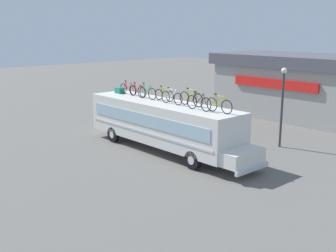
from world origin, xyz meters
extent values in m
plane|color=#605E59|center=(0.00, 0.00, 0.00)|extent=(120.00, 120.00, 0.00)
cube|color=silver|center=(0.00, 0.00, 1.73)|extent=(10.89, 2.54, 2.29)
cube|color=silver|center=(5.97, 0.00, 0.94)|extent=(1.06, 2.34, 0.72)
cube|color=#99B7C6|center=(0.00, -1.29, 1.99)|extent=(10.02, 0.04, 0.69)
cube|color=#99B7C6|center=(0.00, 1.29, 1.99)|extent=(10.02, 0.04, 0.69)
cube|color=silver|center=(0.00, -1.29, 1.27)|extent=(10.46, 0.03, 0.12)
cube|color=silver|center=(0.00, 1.29, 1.27)|extent=(10.46, 0.03, 0.12)
cube|color=silver|center=(6.56, 0.00, 0.50)|extent=(0.16, 2.41, 0.24)
cylinder|color=black|center=(3.70, -1.13, 0.49)|extent=(0.97, 0.28, 0.97)
cylinder|color=silver|center=(3.70, -1.13, 0.49)|extent=(0.44, 0.30, 0.44)
cylinder|color=black|center=(3.70, 1.13, 0.49)|extent=(0.97, 0.28, 0.97)
cylinder|color=silver|center=(3.70, 1.13, 0.49)|extent=(0.44, 0.30, 0.44)
cylinder|color=black|center=(-3.38, -1.13, 0.49)|extent=(0.97, 0.28, 0.97)
cylinder|color=silver|center=(-3.38, -1.13, 0.49)|extent=(0.44, 0.30, 0.44)
cylinder|color=black|center=(-3.38, 1.13, 0.49)|extent=(0.97, 0.28, 0.97)
cylinder|color=silver|center=(-3.38, 1.13, 0.49)|extent=(0.44, 0.30, 0.44)
cube|color=#1E7F66|center=(-4.42, 0.17, 3.06)|extent=(0.57, 0.42, 0.38)
torus|color=black|center=(-4.15, 0.29, 3.20)|extent=(0.66, 0.04, 0.66)
torus|color=black|center=(-3.10, 0.29, 3.20)|extent=(0.66, 0.04, 0.66)
cylinder|color=red|center=(-3.84, 0.29, 3.45)|extent=(0.20, 0.04, 0.47)
cylinder|color=red|center=(-3.52, 0.29, 3.44)|extent=(0.49, 0.04, 0.46)
cylinder|color=red|center=(-3.61, 0.29, 3.67)|extent=(0.63, 0.04, 0.07)
cylinder|color=red|center=(-3.95, 0.29, 3.21)|extent=(0.40, 0.03, 0.05)
cylinder|color=red|center=(-4.04, 0.29, 3.44)|extent=(0.26, 0.03, 0.49)
cylinder|color=red|center=(-3.19, 0.29, 3.43)|extent=(0.22, 0.03, 0.46)
cylinder|color=silver|center=(-3.29, 0.29, 3.70)|extent=(0.03, 0.44, 0.03)
ellipsoid|color=black|center=(-3.92, 0.29, 3.72)|extent=(0.20, 0.08, 0.06)
torus|color=black|center=(-3.06, 0.21, 3.20)|extent=(0.66, 0.04, 0.66)
torus|color=black|center=(-2.02, 0.21, 3.20)|extent=(0.66, 0.04, 0.66)
cylinder|color=red|center=(-2.75, 0.21, 3.45)|extent=(0.20, 0.04, 0.47)
cylinder|color=red|center=(-2.43, 0.21, 3.43)|extent=(0.48, 0.04, 0.45)
cylinder|color=red|center=(-2.52, 0.21, 3.66)|extent=(0.63, 0.04, 0.07)
cylinder|color=red|center=(-2.86, 0.21, 3.21)|extent=(0.40, 0.03, 0.05)
cylinder|color=red|center=(-2.95, 0.21, 3.44)|extent=(0.26, 0.03, 0.49)
cylinder|color=red|center=(-2.11, 0.21, 3.42)|extent=(0.22, 0.03, 0.46)
cylinder|color=silver|center=(-2.20, 0.21, 3.69)|extent=(0.03, 0.44, 0.03)
ellipsoid|color=black|center=(-2.83, 0.21, 3.71)|extent=(0.20, 0.08, 0.06)
torus|color=black|center=(-1.97, 0.06, 3.24)|extent=(0.73, 0.04, 0.73)
torus|color=black|center=(-0.94, 0.06, 3.24)|extent=(0.73, 0.04, 0.73)
cylinder|color=green|center=(-1.66, 0.06, 3.52)|extent=(0.20, 0.04, 0.53)
cylinder|color=green|center=(-1.35, 0.06, 3.50)|extent=(0.48, 0.04, 0.50)
cylinder|color=green|center=(-1.44, 0.06, 3.76)|extent=(0.62, 0.04, 0.07)
cylinder|color=green|center=(-1.78, 0.06, 3.25)|extent=(0.39, 0.03, 0.05)
cylinder|color=green|center=(-1.86, 0.06, 3.51)|extent=(0.25, 0.03, 0.55)
cylinder|color=green|center=(-1.03, 0.06, 3.49)|extent=(0.22, 0.03, 0.51)
cylinder|color=silver|center=(-1.13, 0.06, 3.79)|extent=(0.03, 0.44, 0.03)
ellipsoid|color=black|center=(-1.75, 0.06, 3.81)|extent=(0.20, 0.08, 0.06)
torus|color=black|center=(-0.71, 0.39, 3.20)|extent=(0.66, 0.04, 0.66)
torus|color=black|center=(0.26, 0.39, 3.20)|extent=(0.66, 0.04, 0.66)
cylinder|color=#B2B20C|center=(-0.42, 0.39, 3.45)|extent=(0.19, 0.04, 0.47)
cylinder|color=#B2B20C|center=(-0.13, 0.39, 3.43)|extent=(0.45, 0.04, 0.45)
cylinder|color=#B2B20C|center=(-0.21, 0.39, 3.66)|extent=(0.58, 0.04, 0.07)
cylinder|color=#B2B20C|center=(-0.53, 0.39, 3.21)|extent=(0.37, 0.03, 0.05)
cylinder|color=#B2B20C|center=(-0.60, 0.39, 3.44)|extent=(0.24, 0.03, 0.49)
cylinder|color=#B2B20C|center=(0.17, 0.39, 3.42)|extent=(0.20, 0.03, 0.46)
cylinder|color=silver|center=(0.08, 0.39, 3.70)|extent=(0.03, 0.44, 0.03)
ellipsoid|color=black|center=(-0.50, 0.39, 3.72)|extent=(0.20, 0.08, 0.06)
torus|color=black|center=(0.34, 0.00, 3.22)|extent=(0.70, 0.04, 0.70)
torus|color=black|center=(1.38, 0.00, 3.22)|extent=(0.70, 0.04, 0.70)
cylinder|color=white|center=(0.65, 0.00, 3.48)|extent=(0.20, 0.04, 0.50)
cylinder|color=white|center=(0.96, 0.00, 3.47)|extent=(0.48, 0.04, 0.48)
cylinder|color=white|center=(0.88, 0.00, 3.71)|extent=(0.62, 0.04, 0.07)
cylinder|color=white|center=(0.54, 0.00, 3.23)|extent=(0.39, 0.03, 0.05)
cylinder|color=white|center=(0.46, 0.00, 3.47)|extent=(0.25, 0.03, 0.52)
cylinder|color=white|center=(1.28, 0.00, 3.46)|extent=(0.22, 0.03, 0.49)
cylinder|color=silver|center=(1.19, 0.00, 3.75)|extent=(0.03, 0.44, 0.03)
ellipsoid|color=black|center=(0.57, 0.00, 3.77)|extent=(0.20, 0.08, 0.06)
torus|color=black|center=(1.46, 0.40, 3.24)|extent=(0.74, 0.04, 0.74)
torus|color=black|center=(2.53, 0.40, 3.24)|extent=(0.74, 0.04, 0.74)
cylinder|color=#B2B20C|center=(1.78, 0.40, 3.52)|extent=(0.20, 0.04, 0.53)
cylinder|color=#B2B20C|center=(2.10, 0.40, 3.51)|extent=(0.50, 0.04, 0.51)
cylinder|color=#B2B20C|center=(2.02, 0.40, 3.77)|extent=(0.64, 0.04, 0.07)
cylinder|color=#B2B20C|center=(1.67, 0.40, 3.25)|extent=(0.41, 0.03, 0.05)
cylinder|color=#B2B20C|center=(1.58, 0.40, 3.51)|extent=(0.26, 0.03, 0.55)
cylinder|color=#B2B20C|center=(2.44, 0.40, 3.50)|extent=(0.22, 0.03, 0.52)
cylinder|color=silver|center=(2.34, 0.40, 3.80)|extent=(0.03, 0.44, 0.03)
ellipsoid|color=black|center=(1.70, 0.40, 3.82)|extent=(0.20, 0.08, 0.06)
torus|color=black|center=(2.64, -0.19, 3.24)|extent=(0.73, 0.04, 0.73)
torus|color=black|center=(3.65, -0.19, 3.24)|extent=(0.73, 0.04, 0.73)
cylinder|color=black|center=(2.95, -0.19, 3.52)|extent=(0.20, 0.04, 0.53)
cylinder|color=black|center=(3.25, -0.19, 3.50)|extent=(0.47, 0.04, 0.51)
cylinder|color=black|center=(3.17, -0.19, 3.76)|extent=(0.61, 0.04, 0.07)
cylinder|color=black|center=(2.83, -0.19, 3.25)|extent=(0.39, 0.03, 0.05)
cylinder|color=black|center=(2.75, -0.19, 3.51)|extent=(0.25, 0.03, 0.55)
cylinder|color=black|center=(3.56, -0.19, 3.49)|extent=(0.21, 0.03, 0.51)
cylinder|color=silver|center=(3.47, -0.19, 3.79)|extent=(0.03, 0.44, 0.03)
ellipsoid|color=black|center=(2.86, -0.19, 3.82)|extent=(0.20, 0.08, 0.06)
torus|color=black|center=(3.80, 0.11, 3.23)|extent=(0.72, 0.04, 0.72)
torus|color=black|center=(4.79, 0.11, 3.23)|extent=(0.72, 0.04, 0.72)
cylinder|color=#B2B20C|center=(4.10, 0.11, 3.50)|extent=(0.19, 0.04, 0.51)
cylinder|color=#B2B20C|center=(4.39, 0.11, 3.49)|extent=(0.46, 0.04, 0.49)
cylinder|color=#B2B20C|center=(4.31, 0.11, 3.74)|extent=(0.59, 0.04, 0.07)
cylinder|color=#B2B20C|center=(3.99, 0.11, 3.24)|extent=(0.38, 0.03, 0.05)
cylinder|color=#B2B20C|center=(3.91, 0.11, 3.49)|extent=(0.24, 0.03, 0.53)
cylinder|color=#B2B20C|center=(4.70, 0.11, 3.48)|extent=(0.21, 0.03, 0.50)
cylinder|color=silver|center=(4.61, 0.11, 3.77)|extent=(0.03, 0.44, 0.03)
ellipsoid|color=black|center=(4.02, 0.11, 3.79)|extent=(0.20, 0.08, 0.06)
cube|color=#9E9E99|center=(-0.09, 14.72, 2.05)|extent=(12.20, 6.56, 4.10)
cube|color=#4C4C56|center=(-0.09, 14.72, 4.56)|extent=(13.17, 7.08, 0.91)
cube|color=red|center=(-0.09, 11.34, 2.95)|extent=(7.32, 0.16, 0.70)
cylinder|color=#38383D|center=(4.29, 5.78, 2.26)|extent=(0.14, 0.14, 4.52)
sphere|color=#F2EDCC|center=(4.29, 5.78, 4.62)|extent=(0.33, 0.33, 0.33)
camera|label=1|loc=(17.87, -15.51, 6.98)|focal=44.34mm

